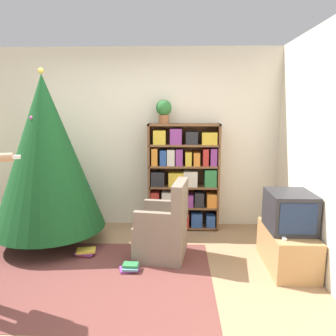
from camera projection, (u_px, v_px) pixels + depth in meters
ground_plane at (111, 288)px, 3.21m from camera, size 14.00×14.00×0.00m
wall_back at (135, 138)px, 4.87m from camera, size 8.00×0.10×2.60m
area_rug at (80, 278)px, 3.40m from camera, size 2.73×1.77×0.01m
bookshelf at (183, 178)px, 4.71m from camera, size 1.01×0.30×1.53m
tv_stand at (287, 248)px, 3.62m from camera, size 0.46×0.86×0.43m
television at (290, 211)px, 3.54m from camera, size 0.46×0.53×0.42m
game_remote at (283, 238)px, 3.33m from camera, size 0.04×0.12×0.02m
christmas_tree at (46, 154)px, 4.08m from camera, size 1.39×1.39×2.22m
armchair at (164, 231)px, 3.84m from camera, size 0.65×0.64×0.92m
potted_plant at (164, 110)px, 4.56m from camera, size 0.22×0.22×0.33m
book_pile_near_tree at (86, 252)px, 3.91m from camera, size 0.26×0.20×0.08m
book_pile_by_chair at (130, 268)px, 3.54m from camera, size 0.24×0.19×0.08m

